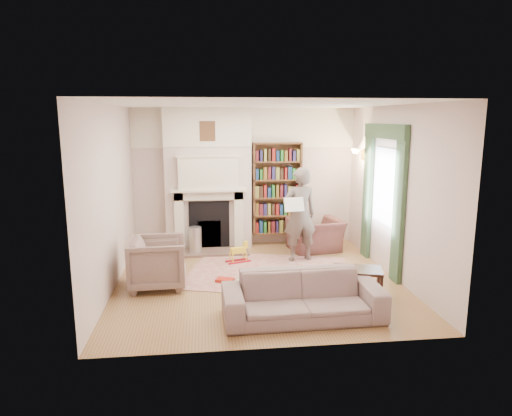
{
  "coord_description": "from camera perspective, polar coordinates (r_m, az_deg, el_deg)",
  "views": [
    {
      "loc": [
        -0.84,
        -7.02,
        2.59
      ],
      "look_at": [
        0.0,
        0.25,
        1.15
      ],
      "focal_mm": 32.0,
      "sensor_mm": 36.0,
      "label": 1
    }
  ],
  "objects": [
    {
      "name": "fireplace",
      "position": [
        9.14,
        -5.99,
        3.51
      ],
      "size": [
        1.7,
        0.58,
        2.8
      ],
      "color": "beige",
      "rests_on": "floor"
    },
    {
      "name": "coffee_table",
      "position": [
        6.9,
        12.51,
        -9.17
      ],
      "size": [
        0.8,
        0.63,
        0.45
      ],
      "primitive_type": null,
      "rotation": [
        0.0,
        0.0,
        -0.28
      ],
      "color": "black",
      "rests_on": "floor"
    },
    {
      "name": "board_game",
      "position": [
        7.32,
        -1.06,
        -9.37
      ],
      "size": [
        0.48,
        0.48,
        0.03
      ],
      "primitive_type": "cube",
      "rotation": [
        0.0,
        0.0,
        -0.32
      ],
      "color": "#F1E355",
      "rests_on": "rug"
    },
    {
      "name": "armchair_reading",
      "position": [
        9.14,
        7.42,
        -3.37
      ],
      "size": [
        1.1,
        1.0,
        0.63
      ],
      "primitive_type": "imported",
      "rotation": [
        0.0,
        0.0,
        3.31
      ],
      "color": "#54302D",
      "rests_on": "floor"
    },
    {
      "name": "ceiling",
      "position": [
        7.07,
        0.24,
        12.84
      ],
      "size": [
        4.5,
        4.5,
        0.0
      ],
      "primitive_type": "plane",
      "rotation": [
        3.14,
        0.0,
        0.0
      ],
      "color": "white",
      "rests_on": "wall_back"
    },
    {
      "name": "wall_left",
      "position": [
        7.25,
        -17.71,
        1.16
      ],
      "size": [
        0.0,
        4.5,
        4.5
      ],
      "primitive_type": "plane",
      "rotation": [
        1.57,
        0.0,
        1.57
      ],
      "color": "beige",
      "rests_on": "floor"
    },
    {
      "name": "sofa",
      "position": [
        6.09,
        5.88,
        -10.95
      ],
      "size": [
        2.1,
        0.86,
        0.61
      ],
      "primitive_type": "imported",
      "rotation": [
        0.0,
        0.0,
        0.02
      ],
      "color": "gray",
      "rests_on": "floor"
    },
    {
      "name": "comic_annuals",
      "position": [
        7.18,
        3.15,
        -9.86
      ],
      "size": [
        0.57,
        0.45,
        0.02
      ],
      "color": "red",
      "rests_on": "rug"
    },
    {
      "name": "armchair_left",
      "position": [
        7.28,
        -12.19,
        -6.68
      ],
      "size": [
        0.9,
        0.88,
        0.79
      ],
      "primitive_type": "imported",
      "rotation": [
        0.0,
        0.0,
        1.62
      ],
      "color": "gray",
      "rests_on": "floor"
    },
    {
      "name": "floor",
      "position": [
        7.53,
        0.22,
        -8.99
      ],
      "size": [
        4.5,
        4.5,
        0.0
      ],
      "primitive_type": "plane",
      "color": "brown",
      "rests_on": "ground"
    },
    {
      "name": "rocking_horse",
      "position": [
        8.34,
        -2.24,
        -5.57
      ],
      "size": [
        0.47,
        0.31,
        0.39
      ],
      "primitive_type": null,
      "rotation": [
        0.0,
        0.0,
        0.33
      ],
      "color": "yellow",
      "rests_on": "rug"
    },
    {
      "name": "bookcase",
      "position": [
        9.36,
        2.64,
        2.43
      ],
      "size": [
        1.0,
        0.24,
        1.85
      ],
      "primitive_type": "cube",
      "color": "brown",
      "rests_on": "floor"
    },
    {
      "name": "newspaper",
      "position": [
        8.08,
        4.78,
        0.44
      ],
      "size": [
        0.37,
        0.16,
        0.24
      ],
      "primitive_type": "cube",
      "rotation": [
        -0.35,
        0.0,
        0.15
      ],
      "color": "white",
      "rests_on": "man_reading"
    },
    {
      "name": "man_reading",
      "position": [
        8.34,
        5.5,
        -0.84
      ],
      "size": [
        0.69,
        0.51,
        1.73
      ],
      "primitive_type": "imported",
      "rotation": [
        0.0,
        0.0,
        3.29
      ],
      "color": "#5E524B",
      "rests_on": "floor"
    },
    {
      "name": "wall_front",
      "position": [
        4.98,
        3.31,
        -2.69
      ],
      "size": [
        4.5,
        0.0,
        4.5
      ],
      "primitive_type": "plane",
      "rotation": [
        -1.57,
        0.0,
        0.0
      ],
      "color": "beige",
      "rests_on": "floor"
    },
    {
      "name": "curtain_left",
      "position": [
        7.5,
        17.44,
        -0.06
      ],
      "size": [
        0.07,
        0.32,
        2.4
      ],
      "primitive_type": "cube",
      "color": "#314D32",
      "rests_on": "floor"
    },
    {
      "name": "game_box_lid",
      "position": [
        7.43,
        -3.91,
        -8.97
      ],
      "size": [
        0.32,
        0.27,
        0.05
      ],
      "primitive_type": "cube",
      "rotation": [
        0.0,
        0.0,
        -0.41
      ],
      "color": "#B12314",
      "rests_on": "rug"
    },
    {
      "name": "rug",
      "position": [
        7.87,
        1.52,
        -8.04
      ],
      "size": [
        3.1,
        2.67,
        0.01
      ],
      "primitive_type": "cube",
      "rotation": [
        0.0,
        0.0,
        -0.27
      ],
      "color": "#BEA790",
      "rests_on": "floor"
    },
    {
      "name": "wall_back",
      "position": [
        9.38,
        -1.41,
        3.84
      ],
      "size": [
        4.5,
        0.0,
        4.5
      ],
      "primitive_type": "plane",
      "rotation": [
        1.57,
        0.0,
        0.0
      ],
      "color": "beige",
      "rests_on": "floor"
    },
    {
      "name": "curtain_right",
      "position": [
        8.78,
        13.76,
        1.7
      ],
      "size": [
        0.07,
        0.32,
        2.4
      ],
      "primitive_type": "cube",
      "color": "#314D32",
      "rests_on": "floor"
    },
    {
      "name": "pelmet",
      "position": [
        8.01,
        15.83,
        9.22
      ],
      "size": [
        0.09,
        1.7,
        0.24
      ],
      "primitive_type": "cube",
      "color": "#314D32",
      "rests_on": "wall_right"
    },
    {
      "name": "window",
      "position": [
        8.11,
        15.78,
        2.63
      ],
      "size": [
        0.02,
        0.9,
        1.3
      ],
      "primitive_type": "cube",
      "color": "silver",
      "rests_on": "wall_right"
    },
    {
      "name": "wall_sconce",
      "position": [
        9.01,
        12.07,
        6.5
      ],
      "size": [
        0.2,
        0.24,
        0.24
      ],
      "primitive_type": null,
      "color": "gold",
      "rests_on": "wall_right"
    },
    {
      "name": "wall_right",
      "position": [
        7.76,
        16.97,
        1.83
      ],
      "size": [
        0.0,
        4.5,
        4.5
      ],
      "primitive_type": "plane",
      "rotation": [
        1.57,
        0.0,
        -1.57
      ],
      "color": "beige",
      "rests_on": "floor"
    },
    {
      "name": "paraffin_heater",
      "position": [
        8.86,
        -7.58,
        -4.11
      ],
      "size": [
        0.32,
        0.32,
        0.55
      ],
      "primitive_type": "cylinder",
      "rotation": [
        0.0,
        0.0,
        -0.43
      ],
      "color": "#B8BAC0",
      "rests_on": "floor"
    }
  ]
}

